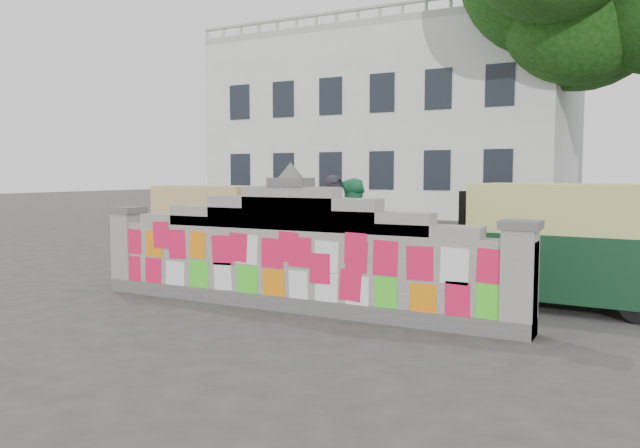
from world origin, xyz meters
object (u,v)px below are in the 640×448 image
at_px(cyclist_bike, 336,258).
at_px(pedestrian, 351,232).
at_px(rickshaw_left, 214,221).
at_px(rickshaw_right, 560,243).
at_px(cyclist_rider, 336,238).

distance_m(cyclist_bike, pedestrian, 0.49).
bearing_deg(rickshaw_left, pedestrian, -23.16).
xyz_separation_m(cyclist_bike, rickshaw_right, (3.47, 0.10, 0.42)).
distance_m(cyclist_rider, rickshaw_left, 4.26).
xyz_separation_m(pedestrian, rickshaw_right, (3.24, 0.00, -0.00)).
bearing_deg(cyclist_bike, cyclist_rider, -83.71).
bearing_deg(pedestrian, rickshaw_right, 66.65).
xyz_separation_m(cyclist_rider, rickshaw_left, (-3.89, 1.73, 0.03)).
bearing_deg(rickshaw_right, rickshaw_left, -9.67).
distance_m(cyclist_bike, rickshaw_right, 3.49).
bearing_deg(rickshaw_right, cyclist_bike, 4.50).
xyz_separation_m(cyclist_bike, rickshaw_left, (-3.89, 1.73, 0.36)).
relative_size(cyclist_bike, rickshaw_right, 0.57).
bearing_deg(cyclist_rider, cyclist_bike, 96.29).
relative_size(cyclist_bike, pedestrian, 1.00).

